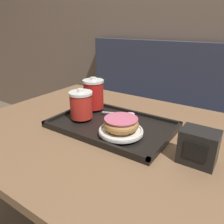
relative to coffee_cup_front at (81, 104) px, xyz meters
The scene contains 10 objects.
wall_behind 1.18m from the coffee_cup_front, 83.88° to the left, with size 8.00×0.05×2.40m.
booth_bench 1.02m from the coffee_cup_front, 92.55° to the left, with size 1.32×0.44×1.00m.
cafe_table 0.27m from the coffee_cup_front, ahead, with size 1.10×0.84×0.74m.
serving_tray 0.15m from the coffee_cup_front, 13.87° to the left, with size 0.46×0.30×0.02m.
coffee_cup_front is the anchor object (origin of this frame).
coffee_cup_rear 0.12m from the coffee_cup_front, 103.05° to the left, with size 0.09×0.09×0.14m.
plate_with_chocolate_donut 0.21m from the coffee_cup_front, ahead, with size 0.16×0.16×0.01m.
donut_chocolate_glazed 0.21m from the coffee_cup_front, ahead, with size 0.12×0.12×0.04m.
spoon 0.19m from the coffee_cup_front, 42.15° to the left, with size 0.14×0.07×0.01m.
napkin_dispenser 0.46m from the coffee_cup_front, ahead, with size 0.10×0.08×0.10m.
Camera 1 is at (0.44, -0.62, 1.12)m, focal length 35.00 mm.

